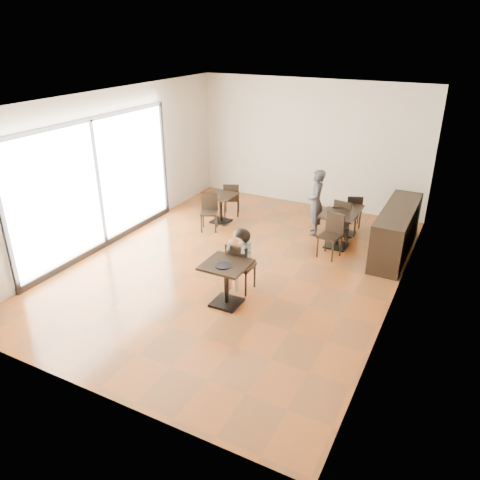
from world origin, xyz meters
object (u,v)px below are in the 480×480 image
Objects in this scene: cafe_table_mid at (338,230)px; chair_left_b at (209,213)px; chair_mid_b at (330,237)px; child_chair at (241,266)px; chair_mid_a at (345,218)px; chair_left_a at (232,199)px; child_table at (226,284)px; chair_back_a at (353,210)px; child at (241,260)px; chair_back_b at (340,226)px; cafe_table_back at (346,221)px; adult_patron at (316,203)px; cafe_table_left at (221,208)px.

chair_left_b reaches higher than cafe_table_mid.
chair_mid_b is at bearing -25.30° from chair_left_b.
child_chair is 2.23m from chair_mid_b.
chair_mid_a is 2.89m from chair_left_a.
child_table is 3.25m from cafe_table_mid.
chair_back_a reaches higher than child_table.
child is 2.23m from chair_mid_b.
cafe_table_back is at bearing 68.93° from chair_back_b.
adult_patron reaches higher than chair_back_a.
adult_patron reaches higher than chair_left_a.
cafe_table_left is 2.96m from chair_mid_b.
cafe_table_left is at bearing 179.27° from chair_mid_b.
chair_back_b is (0.00, -1.10, 0.00)m from chair_back_a.
cafe_table_mid is at bearing 101.17° from chair_mid_b.
chair_back_a is at bearing 90.00° from cafe_table_back.
chair_left_a is 1.00× the size of chair_left_b.
child reaches higher than chair_back_a.
chair_mid_a is at bearing 78.64° from adult_patron.
cafe_table_mid is (1.00, 3.09, -0.01)m from child_table.
child reaches higher than chair_left_b.
cafe_table_mid is 2.93m from chair_left_b.
adult_patron reaches higher than chair_mid_a.
child_chair reaches higher than chair_mid_b.
chair_left_a is (-1.89, 3.70, 0.03)m from child_table.
child_table is at bearing 85.83° from chair_mid_a.
chair_back_a is at bearing 7.53° from chair_left_b.
chair_left_b is at bearing 10.59° from chair_back_a.
chair_mid_b is 1.07× the size of chair_left_b.
child_chair is 1.19× the size of chair_back_a.
adult_patron is at bearing 31.52° from chair_back_a.
child_table is at bearing -78.13° from chair_left_b.
chair_mid_a is at bearing 67.78° from chair_back_b.
chair_left_a is 1.10m from chair_left_b.
adult_patron is 0.78m from chair_back_b.
child reaches higher than chair_mid_b.
chair_mid_a reaches higher than chair_back_a.
child is at bearing -111.45° from cafe_table_mid.
cafe_table_left is 2.93m from chair_mid_a.
child_table is at bearing -107.90° from cafe_table_mid.
cafe_table_left is 0.89× the size of chair_back_b.
child_chair reaches higher than cafe_table_back.
chair_mid_b is 0.74m from chair_back_b.
chair_back_a is (0.99, 3.83, -0.19)m from child.
cafe_table_mid is at bearing -1.17° from cafe_table_left.
cafe_table_mid is 1.07× the size of cafe_table_left.
child reaches higher than chair_left_a.
chair_back_b is (2.88, 0.68, -0.03)m from chair_left_b.
child is at bearing -0.00° from child_chair.
chair_back_b is at bearing 73.17° from child_table.
adult_patron reaches higher than chair_left_b.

